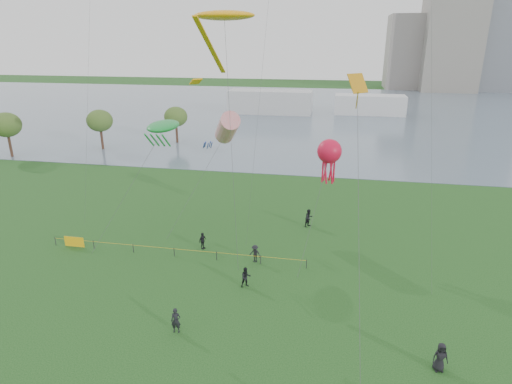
# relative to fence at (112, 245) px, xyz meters

# --- Properties ---
(ground_plane) EXTENTS (400.00, 400.00, 0.00)m
(ground_plane) POSITION_rel_fence_xyz_m (14.36, -13.53, -0.55)
(ground_plane) COLOR #153D13
(lake) EXTENTS (400.00, 120.00, 0.08)m
(lake) POSITION_rel_fence_xyz_m (14.36, 86.47, -0.53)
(lake) COLOR slate
(lake) RESTS_ON ground_plane
(building_mid) EXTENTS (20.00, 20.00, 38.00)m
(building_mid) POSITION_rel_fence_xyz_m (60.36, 148.47, 18.45)
(building_mid) COLOR gray
(building_mid) RESTS_ON ground_plane
(building_low) EXTENTS (16.00, 18.00, 28.00)m
(building_low) POSITION_rel_fence_xyz_m (46.36, 154.47, 13.45)
(building_low) COLOR gray
(building_low) RESTS_ON ground_plane
(pavilion_left) EXTENTS (22.00, 8.00, 6.00)m
(pavilion_left) POSITION_rel_fence_xyz_m (2.36, 81.47, 2.45)
(pavilion_left) COLOR silver
(pavilion_left) RESTS_ON ground_plane
(pavilion_right) EXTENTS (18.00, 7.00, 5.00)m
(pavilion_right) POSITION_rel_fence_xyz_m (28.36, 84.47, 1.95)
(pavilion_right) COLOR silver
(pavilion_right) RESTS_ON ground_plane
(trees) EXTENTS (28.26, 19.69, 7.45)m
(trees) POSITION_rel_fence_xyz_m (-22.50, 35.34, 4.64)
(trees) COLOR #3D261B
(trees) RESTS_ON ground_plane
(fence) EXTENTS (24.07, 0.07, 1.05)m
(fence) POSITION_rel_fence_xyz_m (0.00, 0.00, 0.00)
(fence) COLOR black
(fence) RESTS_ON ground_plane
(spectator_a) EXTENTS (1.03, 0.96, 1.69)m
(spectator_a) POSITION_rel_fence_xyz_m (13.59, -3.79, 0.29)
(spectator_a) COLOR black
(spectator_a) RESTS_ON ground_plane
(spectator_b) EXTENTS (1.19, 0.89, 1.64)m
(spectator_b) POSITION_rel_fence_xyz_m (13.55, 0.31, 0.27)
(spectator_b) COLOR black
(spectator_b) RESTS_ON ground_plane
(spectator_c) EXTENTS (0.75, 1.04, 1.64)m
(spectator_c) POSITION_rel_fence_xyz_m (8.22, 1.92, 0.26)
(spectator_c) COLOR black
(spectator_c) RESTS_ON ground_plane
(spectator_d) EXTENTS (1.00, 0.73, 1.87)m
(spectator_d) POSITION_rel_fence_xyz_m (26.79, -10.65, 0.38)
(spectator_d) COLOR black
(spectator_d) RESTS_ON ground_plane
(spectator_f) EXTENTS (0.72, 0.53, 1.81)m
(spectator_f) POSITION_rel_fence_xyz_m (10.14, -10.17, 0.35)
(spectator_f) COLOR black
(spectator_f) RESTS_ON ground_plane
(spectator_g) EXTENTS (1.17, 1.18, 1.93)m
(spectator_g) POSITION_rel_fence_xyz_m (17.70, 8.90, 0.41)
(spectator_g) COLOR black
(spectator_g) RESTS_ON ground_plane
(kite_stingray) EXTENTS (5.06, 10.06, 20.89)m
(kite_stingray) POSITION_rel_fence_xyz_m (10.43, 3.35, 19.86)
(kite_stingray) COLOR #3F3F42
(kite_windsock) EXTENTS (6.82, 8.80, 12.09)m
(kite_windsock) POSITION_rel_fence_xyz_m (8.91, 9.44, 9.53)
(kite_windsock) COLOR #3F3F42
(kite_creature) EXTENTS (6.92, 8.00, 11.48)m
(kite_creature) POSITION_rel_fence_xyz_m (3.98, 4.66, 10.43)
(kite_creature) COLOR #3F3F42
(kite_octopus) EXTENTS (3.04, 7.50, 10.38)m
(kite_octopus) POSITION_rel_fence_xyz_m (19.46, 4.76, 8.65)
(kite_octopus) COLOR #3F3F42
(kite_delta) EXTENTS (1.60, 16.83, 16.51)m
(kite_delta) POSITION_rel_fence_xyz_m (21.18, -3.57, 14.41)
(kite_delta) COLOR #3F3F42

